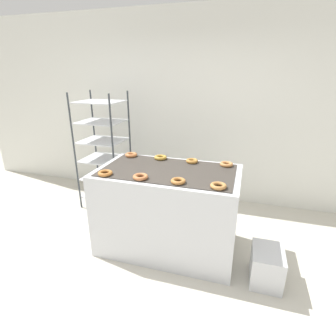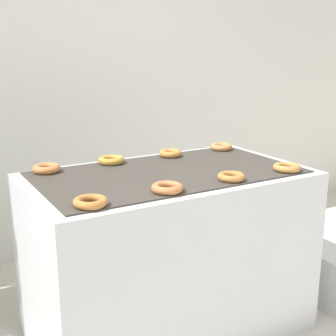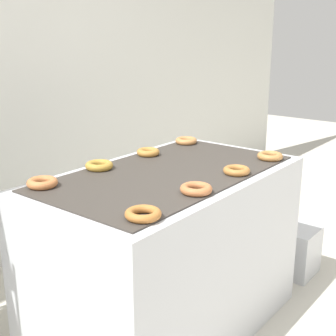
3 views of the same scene
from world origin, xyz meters
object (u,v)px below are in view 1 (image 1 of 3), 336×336
Objects in this scene: donut_near_midleft at (140,177)px; donut_far_right at (226,164)px; donut_near_right at (218,186)px; donut_far_left at (131,155)px; fryer_machine at (168,210)px; glaze_bin at (266,266)px; donut_near_left at (105,173)px; donut_near_midright at (178,181)px; donut_far_midleft at (161,157)px; baking_rack_cart at (104,150)px; donut_far_midright at (192,161)px.

donut_far_right is at bearing 38.93° from donut_near_midleft.
donut_near_right is 1.30m from donut_far_left.
fryer_machine is 1.14m from glaze_bin.
donut_near_left is 1.31m from donut_far_right.
donut_far_left reaches higher than donut_near_midright.
donut_far_left is 0.98× the size of donut_far_midleft.
donut_near_midleft is at bearing -120.73° from fryer_machine.
baking_rack_cart is (-1.22, 0.77, 0.38)m from fryer_machine.
donut_far_midright is at bearing 39.57° from donut_near_left.
glaze_bin is 1.10m from donut_far_right.
baking_rack_cart is at bearing 133.84° from donut_near_midleft.
fryer_machine is 3.94× the size of glaze_bin.
donut_near_midleft and donut_far_right have the same top height.
donut_far_left is 1.03× the size of donut_far_right.
donut_near_left is at bearing -177.69° from glaze_bin.
fryer_machine is at bearing 122.25° from donut_near_midright.
fryer_machine is 0.62m from donut_far_midleft.
baking_rack_cart reaches higher than donut_far_midright.
donut_far_midleft is (-0.19, 0.32, 0.50)m from fryer_machine.
donut_far_left is at bearing 150.93° from fryer_machine.
donut_near_right is (0.37, -0.00, 0.00)m from donut_near_midright.
donut_far_left is 0.76m from donut_far_midright.
donut_far_midright is at bearing 147.47° from glaze_bin.
donut_near_midleft is 1.01× the size of donut_far_left.
donut_far_midleft is at bearing 90.61° from donut_near_midleft.
donut_near_midleft reaches higher than fryer_machine.
donut_near_right is 0.72m from donut_far_midright.
donut_near_midright is at bearing 1.09° from donut_near_midleft.
donut_near_midleft is 0.63m from donut_far_midleft.
donut_far_left is 1.15m from donut_far_right.
donut_far_left is (0.65, -0.45, 0.12)m from baking_rack_cart.
donut_far_midleft is at bearing 155.45° from glaze_bin.
donut_far_midleft reaches higher than donut_near_midright.
donut_near_right is (1.13, 0.01, 0.00)m from donut_near_left.
baking_rack_cart reaches higher than donut_far_right.
donut_far_left is at bearing 90.45° from donut_near_left.
baking_rack_cart is at bearing 147.84° from fryer_machine.
donut_near_midleft is 0.74m from donut_far_left.
donut_near_midright is at bearing -37.18° from baking_rack_cart.
donut_near_midleft reaches higher than donut_near_left.
donut_near_left is at bearing -89.55° from donut_far_left.
glaze_bin is 1.32m from donut_far_midright.
donut_far_right is (0.77, -0.02, -0.00)m from donut_far_midleft.
fryer_machine is at bearing -59.26° from donut_far_midleft.
donut_near_midright is (1.41, -1.07, 0.12)m from baking_rack_cart.
donut_far_midright reaches higher than fryer_machine.
donut_near_left is at bearing -58.88° from baking_rack_cart.
donut_near_left is 0.76m from donut_near_midright.
baking_rack_cart is at bearing 145.30° from donut_far_left.
donut_far_right is at bearing -14.35° from baking_rack_cart.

